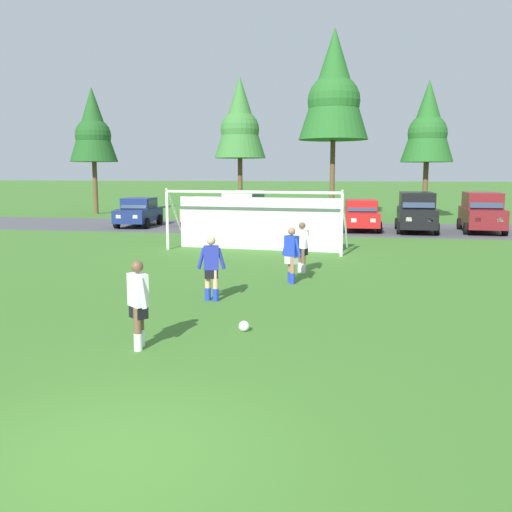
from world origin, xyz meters
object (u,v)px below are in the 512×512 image
object	(u,v)px
parked_car_slot_center	(295,214)
parked_car_slot_far_right	(482,212)
player_winger_left	(211,269)
player_striker_near	(138,305)
parked_car_slot_center_left	(243,209)
soccer_ball	(244,326)
parked_car_slot_far_left	(139,212)
player_defender_far	(302,247)
parked_car_slot_right	(416,212)
player_midfield_center	(291,255)
parked_car_slot_center_right	(361,215)
parked_car_slot_left	(204,210)
soccer_goal	(256,219)

from	to	relation	value
parked_car_slot_center	parked_car_slot_far_right	bearing A→B (deg)	-0.32
player_winger_left	parked_car_slot_center	size ratio (longest dim) A/B	0.38
player_striker_near	parked_car_slot_center_left	distance (m)	22.64
soccer_ball	parked_car_slot_far_left	xyz separation A→B (m)	(-11.01, 21.03, 0.77)
player_striker_near	player_defender_far	bearing A→B (deg)	76.35
soccer_ball	parked_car_slot_right	bearing A→B (deg)	76.13
player_midfield_center	parked_car_slot_center	bearing A→B (deg)	96.57
parked_car_slot_center_left	parked_car_slot_center_right	xyz separation A→B (m)	(6.73, 0.06, -0.24)
parked_car_slot_left	parked_car_slot_right	bearing A→B (deg)	-10.02
parked_car_slot_center_right	parked_car_slot_center	bearing A→B (deg)	173.91
player_striker_near	parked_car_slot_far_right	bearing A→B (deg)	65.74
soccer_ball	player_winger_left	distance (m)	3.02
player_defender_far	parked_car_slot_far_right	size ratio (longest dim) A/B	0.35
parked_car_slot_center	player_defender_far	bearing A→B (deg)	-82.20
player_defender_far	parked_car_slot_right	bearing A→B (deg)	71.05
soccer_goal	parked_car_slot_center_right	world-z (taller)	soccer_goal
player_midfield_center	player_defender_far	size ratio (longest dim) A/B	1.00
parked_car_slot_far_left	parked_car_slot_center_left	distance (m)	6.47
parked_car_slot_far_left	parked_car_slot_far_right	xyz separation A→B (m)	(19.65, 0.37, 0.24)
soccer_ball	parked_car_slot_left	world-z (taller)	parked_car_slot_left
player_midfield_center	parked_car_slot_center_left	distance (m)	16.50
parked_car_slot_center_right	parked_car_slot_far_right	xyz separation A→B (m)	(6.46, 0.34, 0.24)
player_midfield_center	parked_car_slot_far_right	xyz separation A→B (m)	(8.34, 16.17, 0.29)
player_striker_near	parked_car_slot_right	distance (m)	23.37
player_midfield_center	parked_car_slot_far_left	world-z (taller)	parked_car_slot_far_left
soccer_goal	player_midfield_center	distance (m)	7.15
soccer_goal	player_defender_far	world-z (taller)	soccer_goal
player_defender_far	parked_car_slot_center_left	bearing A→B (deg)	109.51
player_midfield_center	parked_car_slot_center	world-z (taller)	parked_car_slot_center
player_striker_near	parked_car_slot_center	size ratio (longest dim) A/B	0.38
parked_car_slot_left	parked_car_slot_center_right	bearing A→B (deg)	-12.12
soccer_goal	player_defender_far	distance (m)	5.52
parked_car_slot_far_left	parked_car_slot_center_left	xyz separation A→B (m)	(6.46, -0.03, 0.24)
player_striker_near	parked_car_slot_far_left	world-z (taller)	parked_car_slot_far_left
player_striker_near	parked_car_slot_center_right	world-z (taller)	parked_car_slot_center_right
parked_car_slot_far_left	parked_car_slot_right	world-z (taller)	parked_car_slot_right
parked_car_slot_center_right	soccer_ball	bearing A→B (deg)	-95.92
player_defender_far	parked_car_slot_far_left	xyz separation A→B (m)	(-11.41, 13.99, 0.05)
player_winger_left	parked_car_slot_center	bearing A→B (deg)	90.55
parked_car_slot_right	parked_car_slot_left	bearing A→B (deg)	169.98
parked_car_slot_left	parked_car_slot_center	distance (m)	6.21
player_winger_left	parked_car_slot_center_right	size ratio (longest dim) A/B	0.38
soccer_ball	player_defender_far	bearing A→B (deg)	86.73
soccer_goal	parked_car_slot_center_left	distance (m)	9.37
parked_car_slot_center_left	player_midfield_center	bearing A→B (deg)	-72.94
soccer_ball	parked_car_slot_center_right	world-z (taller)	parked_car_slot_center_right
player_striker_near	player_midfield_center	world-z (taller)	same
parked_car_slot_center_right	parked_car_slot_left	bearing A→B (deg)	167.88
player_midfield_center	parked_car_slot_far_left	distance (m)	19.43
soccer_goal	parked_car_slot_center_left	xyz separation A→B (m)	(-2.49, 9.03, -0.18)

